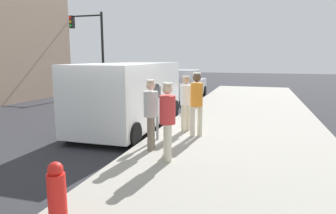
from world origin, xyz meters
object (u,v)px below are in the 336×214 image
(pedestrian_in_white, at_px, (186,100))
(parked_sedan_ahead, at_px, (184,85))
(pedestrian_in_orange, at_px, (197,100))
(parked_van, at_px, (131,94))
(pedestrian_in_gray, at_px, (151,110))
(parking_meter_near, at_px, (157,102))
(pedestrian_in_red, at_px, (167,117))
(traffic_light_corner, at_px, (91,39))
(fire_hydrant, at_px, (57,194))
(parking_meter_far, at_px, (197,85))

(pedestrian_in_white, xyz_separation_m, parked_sedan_ahead, (-2.06, 8.01, -0.34))
(pedestrian_in_orange, xyz_separation_m, parked_van, (-2.43, 0.98, -0.02))
(parked_sedan_ahead, bearing_deg, pedestrian_in_gray, -80.35)
(parking_meter_near, bearing_deg, pedestrian_in_orange, 34.77)
(pedestrian_in_red, bearing_deg, pedestrian_in_gray, 134.77)
(pedestrian_in_white, distance_m, pedestrian_in_gray, 2.05)
(parking_meter_near, height_order, pedestrian_in_orange, pedestrian_in_orange)
(parked_van, bearing_deg, traffic_light_corner, 128.14)
(pedestrian_in_white, bearing_deg, fire_hydrant, -94.18)
(parking_meter_near, bearing_deg, parked_sedan_ahead, 99.67)
(pedestrian_in_gray, distance_m, traffic_light_corner, 13.80)
(traffic_light_corner, bearing_deg, parked_van, -51.86)
(parked_sedan_ahead, bearing_deg, traffic_light_corner, 172.91)
(pedestrian_in_red, distance_m, parked_sedan_ahead, 10.88)
(pedestrian_in_white, xyz_separation_m, pedestrian_in_orange, (0.43, -0.52, 0.09))
(pedestrian_in_white, xyz_separation_m, pedestrian_in_red, (0.24, -2.62, 0.01))
(fire_hydrant, bearing_deg, pedestrian_in_red, 77.13)
(pedestrian_in_red, bearing_deg, parked_van, 126.03)
(pedestrian_in_white, height_order, pedestrian_in_gray, pedestrian_in_gray)
(pedestrian_in_white, distance_m, pedestrian_in_red, 2.63)
(pedestrian_in_red, bearing_deg, pedestrian_in_white, 95.29)
(traffic_light_corner, bearing_deg, pedestrian_in_white, -45.84)
(parking_meter_near, xyz_separation_m, pedestrian_in_orange, (0.93, 0.64, -0.00))
(parking_meter_near, relative_size, pedestrian_in_red, 0.91)
(pedestrian_in_red, relative_size, parked_sedan_ahead, 0.38)
(parking_meter_far, relative_size, parked_sedan_ahead, 0.34)
(pedestrian_in_red, xyz_separation_m, parked_van, (-2.24, 3.08, 0.06))
(pedestrian_in_red, bearing_deg, parked_sedan_ahead, 102.22)
(parking_meter_near, bearing_deg, traffic_light_corner, 128.94)
(pedestrian_in_white, xyz_separation_m, pedestrian_in_gray, (-0.36, -2.02, 0.02))
(parking_meter_near, relative_size, pedestrian_in_gray, 0.91)
(parked_van, relative_size, fire_hydrant, 6.09)
(pedestrian_in_orange, height_order, parked_sedan_ahead, pedestrian_in_orange)
(pedestrian_in_red, relative_size, fire_hydrant, 1.93)
(parking_meter_near, height_order, parked_van, parked_van)
(parking_meter_far, distance_m, traffic_light_corner, 9.68)
(parked_sedan_ahead, distance_m, traffic_light_corner, 7.11)
(parking_meter_near, relative_size, parked_van, 0.29)
(parked_sedan_ahead, height_order, fire_hydrant, parked_sedan_ahead)
(pedestrian_in_gray, bearing_deg, parked_van, 123.53)
(pedestrian_in_red, distance_m, pedestrian_in_orange, 2.11)
(parking_meter_far, height_order, pedestrian_in_white, pedestrian_in_white)
(parking_meter_far, relative_size, pedestrian_in_orange, 0.86)
(parked_sedan_ahead, bearing_deg, parking_meter_near, -80.33)
(fire_hydrant, bearing_deg, pedestrian_in_white, 85.82)
(pedestrian_in_red, bearing_deg, parking_meter_near, 116.88)
(parked_van, xyz_separation_m, parked_sedan_ahead, (-0.06, 7.55, -0.41))
(parking_meter_near, distance_m, parking_meter_far, 5.17)
(pedestrian_in_white, height_order, pedestrian_in_red, pedestrian_in_red)
(pedestrian_in_orange, bearing_deg, pedestrian_in_red, -95.08)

